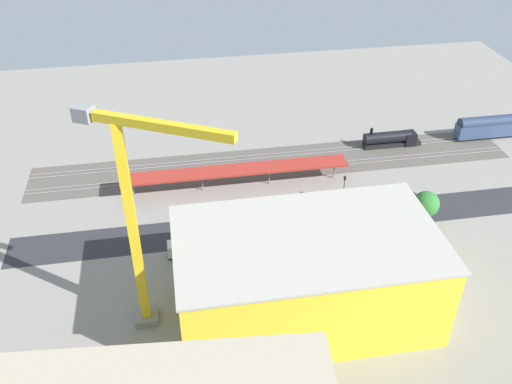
{
  "coord_description": "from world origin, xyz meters",
  "views": [
    {
      "loc": [
        22.95,
        88.18,
        67.58
      ],
      "look_at": [
        8.13,
        1.9,
        7.26
      ],
      "focal_mm": 38.68,
      "sensor_mm": 36.0,
      "label": 1
    }
  ],
  "objects": [
    {
      "name": "box_truck_1",
      "position": [
        20.81,
        9.45,
        1.64
      ],
      "size": [
        9.93,
        2.63,
        3.31
      ],
      "color": "black",
      "rests_on": "ground"
    },
    {
      "name": "construction_roof_slab",
      "position": [
        4.45,
        26.55,
        15.16
      ],
      "size": [
        40.48,
        23.11,
        0.4
      ],
      "primitive_type": "cube",
      "rotation": [
        0.0,
        0.0,
        -0.0
      ],
      "color": "#B7B2A8",
      "rests_on": "construction_building"
    },
    {
      "name": "track_rails",
      "position": [
        0.0,
        -19.62,
        0.18
      ],
      "size": [
        111.48,
        8.04,
        0.12
      ],
      "color": "#9E9EA8",
      "rests_on": "ground"
    },
    {
      "name": "passenger_coach",
      "position": [
        -55.12,
        -22.76,
        3.05
      ],
      "size": [
        16.59,
        3.2,
        5.85
      ],
      "color": "black",
      "rests_on": "ground"
    },
    {
      "name": "box_truck_0",
      "position": [
        -10.16,
        11.06,
        1.69
      ],
      "size": [
        9.09,
        2.85,
        3.43
      ],
      "color": "black",
      "rests_on": "ground"
    },
    {
      "name": "tower_crane",
      "position": [
        28.87,
        24.9,
        21.19
      ],
      "size": [
        19.98,
        11.61,
        37.21
      ],
      "color": "gray",
      "rests_on": "ground"
    },
    {
      "name": "parked_car_2",
      "position": [
        -9.51,
        -0.49,
        0.73
      ],
      "size": [
        4.23,
        1.86,
        1.64
      ],
      "color": "black",
      "rests_on": "ground"
    },
    {
      "name": "box_truck_2",
      "position": [
        -3.39,
        9.86,
        1.62
      ],
      "size": [
        9.57,
        3.04,
        3.28
      ],
      "color": "black",
      "rests_on": "ground"
    },
    {
      "name": "street_tree_3",
      "position": [
        -15.27,
        7.66,
        4.49
      ],
      "size": [
        5.7,
        5.7,
        7.35
      ],
      "color": "brown",
      "rests_on": "ground"
    },
    {
      "name": "street_tree_2",
      "position": [
        -4.6,
        8.4,
        6.15
      ],
      "size": [
        6.25,
        6.25,
        9.3
      ],
      "color": "brown",
      "rests_on": "ground"
    },
    {
      "name": "platform_canopy_near",
      "position": [
        10.3,
        -11.19,
        4.32
      ],
      "size": [
        49.04,
        4.76,
        4.58
      ],
      "color": "#A82D23",
      "rests_on": "ground"
    },
    {
      "name": "ground_plane",
      "position": [
        0.0,
        0.0,
        0.0
      ],
      "size": [
        178.36,
        178.36,
        0.0
      ],
      "primitive_type": "plane",
      "color": "gray",
      "rests_on": "ground"
    },
    {
      "name": "parked_car_3",
      "position": [
        -2.41,
        0.4,
        0.73
      ],
      "size": [
        4.5,
        1.9,
        1.63
      ],
      "color": "black",
      "rests_on": "ground"
    },
    {
      "name": "parked_car_5",
      "position": [
        13.13,
        0.26,
        0.78
      ],
      "size": [
        4.3,
        1.93,
        1.75
      ],
      "color": "black",
      "rests_on": "ground"
    },
    {
      "name": "parked_car_4",
      "position": [
        5.31,
        0.18,
        0.69
      ],
      "size": [
        4.24,
        1.83,
        1.53
      ],
      "color": "black",
      "rests_on": "ground"
    },
    {
      "name": "locomotive",
      "position": [
        -29.92,
        -22.76,
        1.85
      ],
      "size": [
        14.32,
        3.04,
        5.24
      ],
      "color": "black",
      "rests_on": "ground"
    },
    {
      "name": "parked_car_1",
      "position": [
        -17.43,
        0.22,
        0.77
      ],
      "size": [
        4.19,
        1.83,
        1.72
      ],
      "color": "black",
      "rests_on": "ground"
    },
    {
      "name": "street_tree_0",
      "position": [
        12.54,
        7.76,
        5.29
      ],
      "size": [
        4.63,
        4.63,
        7.65
      ],
      "color": "brown",
      "rests_on": "ground"
    },
    {
      "name": "street_asphalt",
      "position": [
        0.0,
        3.51,
        0.0
      ],
      "size": [
        111.49,
        9.2,
        0.01
      ],
      "primitive_type": "cube",
      "rotation": [
        0.0,
        0.0,
        -0.0
      ],
      "color": "#2D2D33",
      "rests_on": "ground"
    },
    {
      "name": "traffic_light",
      "position": [
        -10.72,
        -1.08,
        4.56
      ],
      "size": [
        0.5,
        0.36,
        6.91
      ],
      "color": "#333333",
      "rests_on": "ground"
    },
    {
      "name": "construction_building",
      "position": [
        4.45,
        26.55,
        7.48
      ],
      "size": [
        39.88,
        22.51,
        14.96
      ],
      "primitive_type": "cube",
      "rotation": [
        0.0,
        0.0,
        -0.0
      ],
      "color": "yellow",
      "rests_on": "ground"
    },
    {
      "name": "parked_car_0",
      "position": [
        -25.01,
        0.14,
        0.72
      ],
      "size": [
        4.7,
        1.88,
        1.6
      ],
      "color": "black",
      "rests_on": "ground"
    },
    {
      "name": "rail_bed",
      "position": [
        0.0,
        -19.62,
        0.0
      ],
      "size": [
        111.5,
        14.48,
        0.01
      ],
      "primitive_type": "cube",
      "rotation": [
        0.0,
        0.0,
        -0.0
      ],
      "color": "#5B544C",
      "rests_on": "ground"
    },
    {
      "name": "street_tree_1",
      "position": [
        -24.38,
        8.23,
        4.92
      ],
      "size": [
        5.14,
        5.14,
        7.5
      ],
      "color": "brown",
      "rests_on": "ground"
    }
  ]
}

